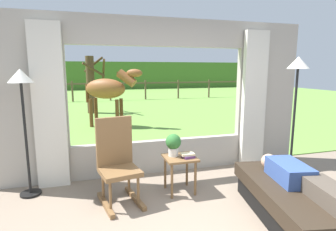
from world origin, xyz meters
name	(u,v)px	position (x,y,z in m)	size (l,w,h in m)	color
back_wall_with_window	(160,99)	(0.00, 2.26, 1.25)	(5.20, 0.12, 2.55)	#ADA599
curtain_panel_left	(49,107)	(-1.69, 2.12, 1.20)	(0.44, 0.10, 2.40)	silver
curtain_panel_right	(254,100)	(1.69, 2.12, 1.20)	(0.44, 0.10, 2.40)	silver
outdoor_pasture_lawn	(111,101)	(0.00, 13.16, 0.01)	(36.00, 21.68, 0.02)	olive
distant_hill_ridge	(102,76)	(0.00, 23.00, 1.20)	(36.00, 2.00, 2.40)	#446E29
recliner_sofa	(296,202)	(1.13, 0.33, 0.22)	(1.21, 1.84, 0.42)	black
reclining_person	(301,179)	(1.13, 0.28, 0.52)	(0.45, 1.43, 0.22)	#334C8C
rocking_chair	(117,161)	(-0.82, 1.38, 0.55)	(0.58, 0.76, 1.12)	brown
side_table	(180,163)	(0.06, 1.41, 0.43)	(0.44, 0.44, 0.52)	brown
potted_plant	(173,144)	(-0.02, 1.47, 0.70)	(0.22, 0.22, 0.32)	silver
book_stack	(188,155)	(0.15, 1.34, 0.55)	(0.19, 0.16, 0.06)	#59336B
floor_lamp_left	(22,95)	(-1.98, 1.90, 1.41)	(0.32, 0.32, 1.75)	black
floor_lamp_right	(297,82)	(1.87, 1.30, 1.56)	(0.32, 0.32, 1.93)	black
horse	(108,89)	(-0.58, 6.19, 1.16)	(1.75, 1.18, 1.73)	brown
pasture_tree	(91,83)	(-1.03, 9.06, 1.20)	(0.86, 1.19, 2.23)	#4C3823
pasture_fence_line	(110,87)	(0.00, 13.35, 0.74)	(16.10, 0.10, 1.10)	brown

